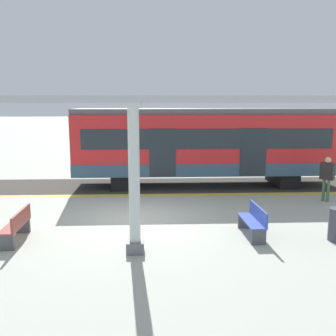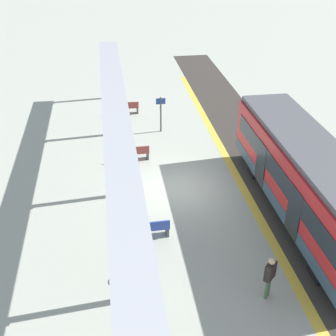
{
  "view_description": "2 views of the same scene",
  "coord_description": "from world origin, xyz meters",
  "px_view_note": "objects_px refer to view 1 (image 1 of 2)",
  "views": [
    {
      "loc": [
        11.78,
        0.6,
        3.77
      ],
      "look_at": [
        -1.57,
        1.18,
        1.39
      ],
      "focal_mm": 39.82,
      "sensor_mm": 36.0,
      "label": 1
    },
    {
      "loc": [
        3.14,
        17.49,
        11.48
      ],
      "look_at": [
        0.52,
        -0.28,
        1.02
      ],
      "focal_mm": 46.76,
      "sensor_mm": 36.0,
      "label": 2
    }
  ],
  "objects_px": {
    "canopy_pillar_third": "(134,179)",
    "bench_mid_platform": "(254,221)",
    "passenger_waiting_near_edge": "(327,174)",
    "bench_far_end": "(17,225)",
    "train_near_carriage": "(204,146)"
  },
  "relations": [
    {
      "from": "bench_far_end",
      "to": "passenger_waiting_near_edge",
      "type": "distance_m",
      "value": 11.01
    },
    {
      "from": "bench_mid_platform",
      "to": "bench_far_end",
      "type": "xyz_separation_m",
      "value": [
        0.11,
        -6.58,
        0.0
      ]
    },
    {
      "from": "train_near_carriage",
      "to": "passenger_waiting_near_edge",
      "type": "relative_size",
      "value": 6.65
    },
    {
      "from": "train_near_carriage",
      "to": "canopy_pillar_third",
      "type": "distance_m",
      "value": 8.16
    },
    {
      "from": "train_near_carriage",
      "to": "passenger_waiting_near_edge",
      "type": "xyz_separation_m",
      "value": [
        3.03,
        4.3,
        -0.75
      ]
    },
    {
      "from": "train_near_carriage",
      "to": "canopy_pillar_third",
      "type": "bearing_deg",
      "value": -20.01
    },
    {
      "from": "canopy_pillar_third",
      "to": "bench_mid_platform",
      "type": "bearing_deg",
      "value": 107.51
    },
    {
      "from": "canopy_pillar_third",
      "to": "bench_mid_platform",
      "type": "height_order",
      "value": "canopy_pillar_third"
    },
    {
      "from": "canopy_pillar_third",
      "to": "passenger_waiting_near_edge",
      "type": "relative_size",
      "value": 2.17
    },
    {
      "from": "bench_mid_platform",
      "to": "passenger_waiting_near_edge",
      "type": "bearing_deg",
      "value": 133.54
    },
    {
      "from": "bench_mid_platform",
      "to": "bench_far_end",
      "type": "bearing_deg",
      "value": -89.03
    },
    {
      "from": "canopy_pillar_third",
      "to": "train_near_carriage",
      "type": "bearing_deg",
      "value": 159.99
    },
    {
      "from": "canopy_pillar_third",
      "to": "bench_far_end",
      "type": "bearing_deg",
      "value": -106.06
    },
    {
      "from": "bench_mid_platform",
      "to": "train_near_carriage",
      "type": "bearing_deg",
      "value": -175.41
    },
    {
      "from": "bench_far_end",
      "to": "train_near_carriage",
      "type": "bearing_deg",
      "value": 138.04
    }
  ]
}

